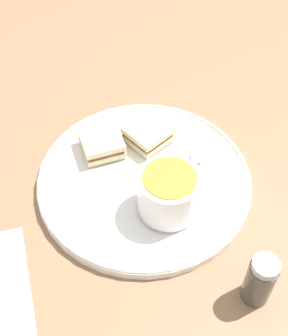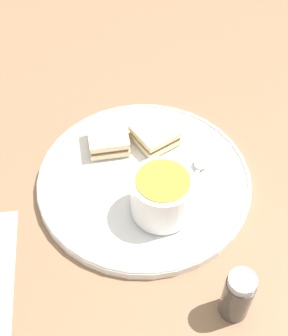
{
  "view_description": "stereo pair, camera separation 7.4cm",
  "coord_description": "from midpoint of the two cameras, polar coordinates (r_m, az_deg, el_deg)",
  "views": [
    {
      "loc": [
        -0.39,
        0.28,
        0.61
      ],
      "look_at": [
        0.0,
        0.0,
        0.04
      ],
      "focal_mm": 50.0,
      "sensor_mm": 36.0,
      "label": 1
    },
    {
      "loc": [
        -0.43,
        0.22,
        0.61
      ],
      "look_at": [
        0.0,
        0.0,
        0.04
      ],
      "focal_mm": 50.0,
      "sensor_mm": 36.0,
      "label": 2
    }
  ],
  "objects": [
    {
      "name": "spoon",
      "position": [
        0.78,
        3.76,
        0.92
      ],
      "size": [
        0.08,
        0.09,
        0.01
      ],
      "rotation": [
        0.0,
        0.0,
        11.71
      ],
      "color": "silver",
      "rests_on": "plate"
    },
    {
      "name": "sandwich_half_near",
      "position": [
        0.8,
        -2.19,
        4.04
      ],
      "size": [
        0.08,
        0.08,
        0.03
      ],
      "rotation": [
        0.0,
        0.0,
        6.42
      ],
      "color": "beige",
      "rests_on": "plate"
    },
    {
      "name": "soup_bowl",
      "position": [
        0.69,
        -0.02,
        -3.18
      ],
      "size": [
        0.09,
        0.09,
        0.07
      ],
      "color": "white",
      "rests_on": "plate"
    },
    {
      "name": "sandwich_half_far",
      "position": [
        0.79,
        -7.84,
        2.87
      ],
      "size": [
        0.08,
        0.08,
        0.03
      ],
      "rotation": [
        0.0,
        0.0,
        5.99
      ],
      "color": "beige",
      "rests_on": "plate"
    },
    {
      "name": "ground_plane",
      "position": [
        0.77,
        -2.74,
        -2.06
      ],
      "size": [
        2.4,
        2.4,
        0.0
      ],
      "primitive_type": "plane",
      "color": "#8E6B4C"
    },
    {
      "name": "salt_shaker",
      "position": [
        0.64,
        10.68,
        -13.54
      ],
      "size": [
        0.04,
        0.04,
        0.09
      ],
      "color": "#4C4742",
      "rests_on": "ground_plane"
    },
    {
      "name": "plate",
      "position": [
        0.77,
        -2.77,
        -1.59
      ],
      "size": [
        0.35,
        0.35,
        0.02
      ],
      "color": "white",
      "rests_on": "ground_plane"
    }
  ]
}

